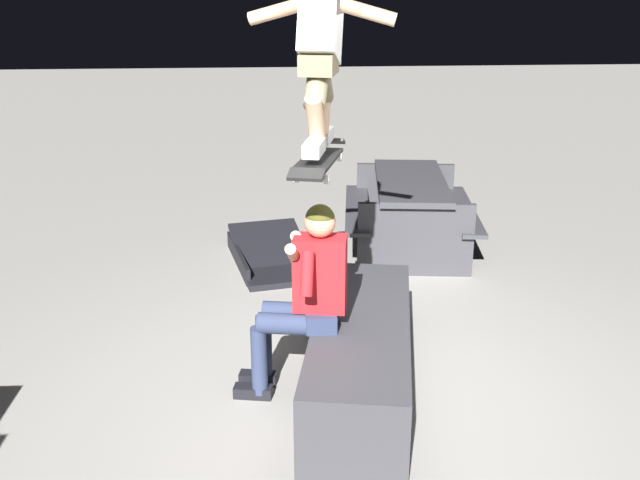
{
  "coord_description": "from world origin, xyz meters",
  "views": [
    {
      "loc": [
        -4.09,
        0.59,
        2.69
      ],
      "look_at": [
        0.23,
        0.26,
        1.12
      ],
      "focal_mm": 40.64,
      "sensor_mm": 36.0,
      "label": 1
    }
  ],
  "objects_px": {
    "ledge_box_main": "(361,355)",
    "skater_airborne": "(320,43)",
    "skateboard": "(319,160)",
    "picnic_table_back": "(410,202)",
    "person_sitting_on_ledge": "(303,291)",
    "kicker_ramp": "(274,259)"
  },
  "relations": [
    {
      "from": "ledge_box_main",
      "to": "person_sitting_on_ledge",
      "type": "xyz_separation_m",
      "value": [
        -0.03,
        0.39,
        0.5
      ]
    },
    {
      "from": "ledge_box_main",
      "to": "picnic_table_back",
      "type": "bearing_deg",
      "value": -17.44
    },
    {
      "from": "skateboard",
      "to": "picnic_table_back",
      "type": "bearing_deg",
      "value": -22.36
    },
    {
      "from": "picnic_table_back",
      "to": "skater_airborne",
      "type": "bearing_deg",
      "value": 157.47
    },
    {
      "from": "person_sitting_on_ledge",
      "to": "picnic_table_back",
      "type": "relative_size",
      "value": 0.74
    },
    {
      "from": "person_sitting_on_ledge",
      "to": "picnic_table_back",
      "type": "bearing_deg",
      "value": -24.32
    },
    {
      "from": "skateboard",
      "to": "kicker_ramp",
      "type": "bearing_deg",
      "value": 6.38
    },
    {
      "from": "skateboard",
      "to": "skater_airborne",
      "type": "bearing_deg",
      "value": -13.31
    },
    {
      "from": "ledge_box_main",
      "to": "skateboard",
      "type": "bearing_deg",
      "value": 101.9
    },
    {
      "from": "skater_airborne",
      "to": "picnic_table_back",
      "type": "relative_size",
      "value": 0.61
    },
    {
      "from": "skateboard",
      "to": "picnic_table_back",
      "type": "relative_size",
      "value": 0.56
    },
    {
      "from": "skater_airborne",
      "to": "picnic_table_back",
      "type": "height_order",
      "value": "skater_airborne"
    },
    {
      "from": "ledge_box_main",
      "to": "kicker_ramp",
      "type": "height_order",
      "value": "ledge_box_main"
    },
    {
      "from": "ledge_box_main",
      "to": "skateboard",
      "type": "relative_size",
      "value": 1.99
    },
    {
      "from": "skateboard",
      "to": "kicker_ramp",
      "type": "distance_m",
      "value": 2.94
    },
    {
      "from": "skateboard",
      "to": "kicker_ramp",
      "type": "relative_size",
      "value": 0.75
    },
    {
      "from": "skater_airborne",
      "to": "kicker_ramp",
      "type": "distance_m",
      "value": 3.32
    },
    {
      "from": "skateboard",
      "to": "picnic_table_back",
      "type": "xyz_separation_m",
      "value": [
        2.83,
        -1.16,
        -1.15
      ]
    },
    {
      "from": "picnic_table_back",
      "to": "ledge_box_main",
      "type": "bearing_deg",
      "value": 162.56
    },
    {
      "from": "person_sitting_on_ledge",
      "to": "skater_airborne",
      "type": "relative_size",
      "value": 1.21
    },
    {
      "from": "ledge_box_main",
      "to": "skater_airborne",
      "type": "height_order",
      "value": "skater_airborne"
    },
    {
      "from": "skateboard",
      "to": "picnic_table_back",
      "type": "height_order",
      "value": "skateboard"
    }
  ]
}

